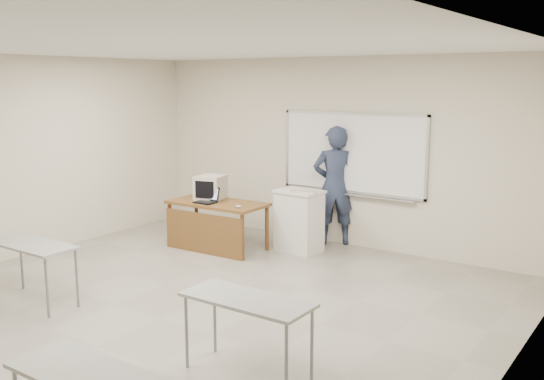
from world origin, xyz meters
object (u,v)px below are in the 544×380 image
Objects in this scene: mouse at (239,207)px; keyboard at (304,192)px; whiteboard at (353,154)px; podium at (299,221)px; crt_monitor at (210,187)px; laptop at (207,199)px; instructor_desk at (213,215)px; presenter at (335,186)px.

keyboard reaches higher than mouse.
whiteboard reaches higher than podium.
crt_monitor reaches higher than laptop.
mouse reaches higher than instructor_desk.
crt_monitor is 0.87m from mouse.
presenter reaches higher than laptop.
crt_monitor reaches higher than podium.
instructor_desk is 1.61× the size of podium.
mouse is 0.25× the size of keyboard.
mouse is at bearing -4.90° from laptop.
presenter is (0.23, 0.70, 0.48)m from podium.
presenter is (-0.27, -0.07, -0.52)m from whiteboard.
whiteboard is 1.60× the size of instructor_desk.
laptop is at bearing -74.44° from crt_monitor.
podium reaches higher than mouse.
laptop reaches higher than podium.
mouse is (-0.59, -0.77, 0.29)m from podium.
instructor_desk is 0.59m from mouse.
whiteboard is 2.39m from instructor_desk.
keyboard reaches higher than instructor_desk.
whiteboard is at bearing 40.19° from instructor_desk.
whiteboard is 2.32m from crt_monitor.
keyboard is at bearing 22.27° from laptop.
crt_monitor is 1.17× the size of keyboard.
keyboard is at bearing 48.23° from presenter.
instructor_desk is at bearing 164.83° from mouse.
whiteboard is 1.29× the size of presenter.
podium is at bearing 35.52° from presenter.
crt_monitor is 2.00m from presenter.
whiteboard reaches higher than presenter.
crt_monitor is (-1.39, -0.47, 0.45)m from podium.
whiteboard is at bearing 51.01° from keyboard.
crt_monitor is at bearing -0.31° from presenter.
crt_monitor is at bearing 119.64° from laptop.
keyboard is (0.74, 0.65, 0.21)m from mouse.
mouse is 0.05× the size of presenter.
presenter reaches higher than podium.
instructor_desk is 3.32× the size of crt_monitor.
keyboard is at bearing 31.63° from mouse.
instructor_desk is at bearing 6.10° from laptop.
keyboard is 0.82m from presenter.
podium is (1.14, 0.71, -0.08)m from instructor_desk.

